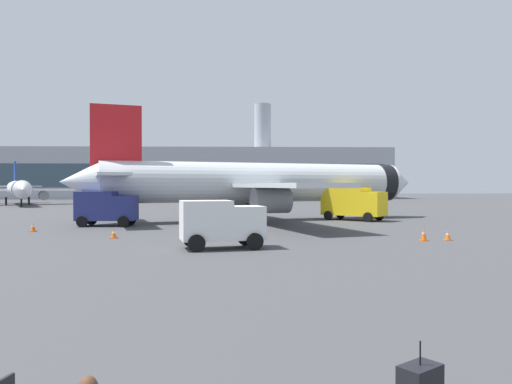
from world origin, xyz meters
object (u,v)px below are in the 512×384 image
service_truck (106,207)px  safety_cone_outer (114,234)px  fuel_truck (353,202)px  cargo_van (221,222)px  safety_cone_near (33,227)px  airplane_taxiing (18,189)px  safety_cone_far (424,235)px  safety_cone_mid (448,235)px  airplane_at_gate (258,183)px

service_truck → safety_cone_outer: (3.01, -9.42, -1.31)m
fuel_truck → cargo_van: bearing=-120.0°
service_truck → safety_cone_near: size_ratio=7.48×
fuel_truck → cargo_van: (-12.09, -20.96, -0.32)m
airplane_taxiing → fuel_truck: bearing=-38.4°
safety_cone_near → safety_cone_far: size_ratio=0.84×
safety_cone_mid → safety_cone_outer: 21.12m
safety_cone_mid → safety_cone_far: (-1.61, -0.25, 0.09)m
airplane_taxiing → safety_cone_far: size_ratio=32.58×
service_truck → safety_cone_outer: service_truck is taller
airplane_taxiing → safety_cone_outer: size_ratio=41.68×
airplane_at_gate → fuel_truck: (9.28, -0.30, -1.88)m
cargo_van → safety_cone_mid: size_ratio=7.87×
airplane_at_gate → safety_cone_mid: (11.14, -17.70, -3.36)m
service_truck → safety_cone_far: service_truck is taller
safety_cone_near → safety_cone_outer: (7.07, -4.72, -0.02)m
cargo_van → safety_cone_far: size_ratio=6.12×
service_truck → cargo_van: size_ratio=1.03×
cargo_van → safety_cone_mid: bearing=14.3°
safety_cone_far → safety_cone_outer: (-19.43, 2.14, -0.08)m
safety_cone_mid → service_truck: bearing=154.8°
safety_cone_mid → airplane_taxiing: bearing=132.2°
cargo_van → safety_cone_outer: (-7.09, 5.46, -1.15)m
airplane_taxiing → safety_cone_far: airplane_taxiing is taller
safety_cone_near → safety_cone_mid: (28.11, -6.62, -0.03)m
airplane_taxiing → safety_cone_near: airplane_taxiing is taller
fuel_truck → safety_cone_outer: (-19.18, -15.50, -1.47)m
cargo_van → safety_cone_near: cargo_van is taller
safety_cone_far → safety_cone_near: bearing=165.5°
service_truck → safety_cone_far: bearing=-27.3°
cargo_van → safety_cone_near: bearing=144.3°
safety_cone_mid → safety_cone_near: bearing=166.8°
airplane_at_gate → safety_cone_near: (-16.97, -11.09, -3.33)m
service_truck → safety_cone_near: (-4.06, -4.70, -1.29)m
service_truck → safety_cone_near: bearing=-130.9°
safety_cone_near → safety_cone_outer: size_ratio=1.08×
cargo_van → safety_cone_near: size_ratio=7.25×
fuel_truck → service_truck: bearing=-164.7°
fuel_truck → safety_cone_near: size_ratio=9.38×
safety_cone_mid → safety_cone_far: 1.63m
safety_cone_near → safety_cone_far: (26.51, -6.86, 0.06)m
service_truck → safety_cone_outer: bearing=-72.3°
airplane_taxiing → safety_cone_far: (49.77, -56.89, -2.38)m
airplane_at_gate → fuel_truck: airplane_at_gate is taller
airplane_at_gate → airplane_taxiing: size_ratio=1.39×
airplane_at_gate → safety_cone_outer: airplane_at_gate is taller
safety_cone_mid → safety_cone_outer: safety_cone_outer is taller
airplane_at_gate → safety_cone_near: 20.54m
airplane_at_gate → safety_cone_near: size_ratio=53.52×
safety_cone_outer → airplane_taxiing: bearing=119.0°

